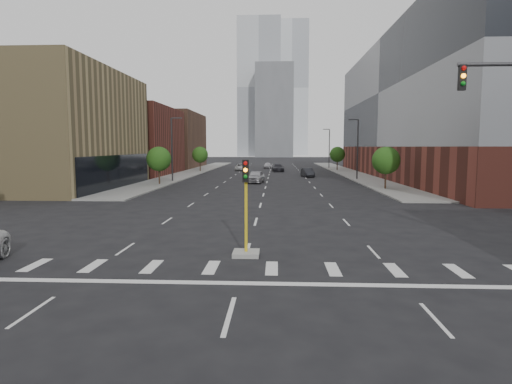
# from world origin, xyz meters

# --- Properties ---
(ground) EXTENTS (400.00, 400.00, 0.00)m
(ground) POSITION_xyz_m (0.00, 0.00, 0.00)
(ground) COLOR black
(ground) RESTS_ON ground
(sidewalk_left_far) EXTENTS (5.00, 92.00, 0.15)m
(sidewalk_left_far) POSITION_xyz_m (-15.00, 74.00, 0.07)
(sidewalk_left_far) COLOR gray
(sidewalk_left_far) RESTS_ON ground
(sidewalk_right_far) EXTENTS (5.00, 92.00, 0.15)m
(sidewalk_right_far) POSITION_xyz_m (15.00, 74.00, 0.07)
(sidewalk_right_far) COLOR gray
(sidewalk_right_far) RESTS_ON ground
(building_left_mid) EXTENTS (20.00, 24.00, 14.00)m
(building_left_mid) POSITION_xyz_m (-27.50, 40.00, 7.00)
(building_left_mid) COLOR tan
(building_left_mid) RESTS_ON ground
(building_left_far_a) EXTENTS (20.00, 22.00, 12.00)m
(building_left_far_a) POSITION_xyz_m (-27.50, 66.00, 6.00)
(building_left_far_a) COLOR brown
(building_left_far_a) RESTS_ON ground
(building_left_far_b) EXTENTS (20.00, 24.00, 13.00)m
(building_left_far_b) POSITION_xyz_m (-27.50, 92.00, 6.50)
(building_left_far_b) COLOR brown
(building_left_far_b) RESTS_ON ground
(building_right_main) EXTENTS (24.00, 70.00, 22.00)m
(building_right_main) POSITION_xyz_m (29.50, 60.00, 11.00)
(building_right_main) COLOR brown
(building_right_main) RESTS_ON ground
(tower_left) EXTENTS (22.00, 22.00, 70.00)m
(tower_left) POSITION_xyz_m (-8.00, 220.00, 35.00)
(tower_left) COLOR #B2B7BC
(tower_left) RESTS_ON ground
(tower_right) EXTENTS (20.00, 20.00, 80.00)m
(tower_right) POSITION_xyz_m (10.00, 260.00, 40.00)
(tower_right) COLOR #B2B7BC
(tower_right) RESTS_ON ground
(tower_mid) EXTENTS (18.00, 18.00, 44.00)m
(tower_mid) POSITION_xyz_m (0.00, 200.00, 22.00)
(tower_mid) COLOR slate
(tower_mid) RESTS_ON ground
(median_traffic_signal) EXTENTS (1.20, 1.20, 4.40)m
(median_traffic_signal) POSITION_xyz_m (0.00, 8.97, 0.97)
(median_traffic_signal) COLOR #999993
(median_traffic_signal) RESTS_ON ground
(streetlight_right_a) EXTENTS (1.60, 0.22, 9.07)m
(streetlight_right_a) POSITION_xyz_m (13.41, 55.00, 5.01)
(streetlight_right_a) COLOR #2D2D30
(streetlight_right_a) RESTS_ON ground
(streetlight_right_b) EXTENTS (1.60, 0.22, 9.07)m
(streetlight_right_b) POSITION_xyz_m (13.41, 90.00, 5.01)
(streetlight_right_b) COLOR #2D2D30
(streetlight_right_b) RESTS_ON ground
(streetlight_left) EXTENTS (1.60, 0.22, 9.07)m
(streetlight_left) POSITION_xyz_m (-13.41, 50.00, 5.01)
(streetlight_left) COLOR #2D2D30
(streetlight_left) RESTS_ON ground
(tree_left_near) EXTENTS (3.20, 3.20, 4.85)m
(tree_left_near) POSITION_xyz_m (-14.00, 45.00, 3.39)
(tree_left_near) COLOR #382619
(tree_left_near) RESTS_ON ground
(tree_left_far) EXTENTS (3.20, 3.20, 4.85)m
(tree_left_far) POSITION_xyz_m (-14.00, 75.00, 3.39)
(tree_left_far) COLOR #382619
(tree_left_far) RESTS_ON ground
(tree_right_near) EXTENTS (3.20, 3.20, 4.85)m
(tree_right_near) POSITION_xyz_m (14.00, 40.00, 3.39)
(tree_right_near) COLOR #382619
(tree_right_near) RESTS_ON ground
(tree_right_far) EXTENTS (3.20, 3.20, 4.85)m
(tree_right_far) POSITION_xyz_m (14.00, 80.00, 3.39)
(tree_right_far) COLOR #382619
(tree_right_far) RESTS_ON ground
(car_near_left) EXTENTS (2.58, 5.22, 1.71)m
(car_near_left) POSITION_xyz_m (-1.50, 48.86, 0.86)
(car_near_left) COLOR #A6A6AB
(car_near_left) RESTS_ON ground
(car_mid_right) EXTENTS (2.20, 4.67, 1.48)m
(car_mid_right) POSITION_xyz_m (6.47, 60.75, 0.74)
(car_mid_right) COLOR #232429
(car_mid_right) RESTS_ON ground
(car_far_left) EXTENTS (2.49, 5.14, 1.41)m
(car_far_left) POSITION_xyz_m (-6.14, 79.52, 0.71)
(car_far_left) COLOR #BBBBBB
(car_far_left) RESTS_ON ground
(car_deep_right) EXTENTS (2.56, 5.43, 1.53)m
(car_deep_right) POSITION_xyz_m (1.62, 75.96, 0.77)
(car_deep_right) COLOR #232328
(car_deep_right) RESTS_ON ground
(car_distant) EXTENTS (1.75, 4.11, 1.39)m
(car_distant) POSITION_xyz_m (-0.76, 88.39, 0.69)
(car_distant) COLOR #B8B8BD
(car_distant) RESTS_ON ground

